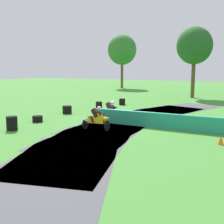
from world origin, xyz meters
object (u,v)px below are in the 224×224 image
tire_stack_mid_a (99,105)px  tire_stack_extra_a (12,123)px  tire_stack_near (122,102)px  tire_stack_mid_b (67,110)px  motorcycle_lead_black (111,111)px  traffic_cone (221,140)px  tire_stack_far (38,119)px  motorcycle_chase_yellow (97,119)px

tire_stack_mid_a → tire_stack_extra_a: 9.79m
tire_stack_extra_a → tire_stack_near: bearing=86.1°
tire_stack_mid_b → tire_stack_extra_a: size_ratio=0.90×
tire_stack_mid_b → tire_stack_extra_a: 6.34m
motorcycle_lead_black → traffic_cone: (7.29, -2.86, -0.43)m
tire_stack_far → motorcycle_chase_yellow: bearing=-3.8°
tire_stack_mid_a → motorcycle_chase_yellow: bearing=-60.7°
tire_stack_extra_a → motorcycle_lead_black: bearing=54.0°
motorcycle_chase_yellow → tire_stack_mid_b: (-5.09, 4.02, -0.36)m
motorcycle_lead_black → tire_stack_mid_a: bearing=127.6°
tire_stack_near → tire_stack_extra_a: (-0.89, -12.93, 0.10)m
motorcycle_lead_black → tire_stack_mid_b: size_ratio=2.39×
motorcycle_lead_black → motorcycle_chase_yellow: 2.90m
tire_stack_extra_a → traffic_cone: tire_stack_extra_a is taller
tire_stack_far → tire_stack_mid_b: bearing=94.7°
motorcycle_lead_black → tire_stack_near: bearing=109.9°
tire_stack_mid_a → tire_stack_far: (-0.56, -7.19, -0.10)m
motorcycle_lead_black → tire_stack_far: (-4.16, -2.51, -0.45)m
motorcycle_lead_black → tire_stack_far: motorcycle_lead_black is taller
traffic_cone → tire_stack_near: bearing=133.5°
tire_stack_mid_a → traffic_cone: size_ratio=1.36×
tire_stack_near → tire_stack_extra_a: tire_stack_extra_a is taller
tire_stack_mid_b → tire_stack_far: bearing=-85.3°
motorcycle_lead_black → tire_stack_extra_a: bearing=-126.0°
tire_stack_near → tire_stack_mid_b: size_ratio=0.84×
tire_stack_mid_a → tire_stack_extra_a: (-0.12, -9.79, 0.10)m
motorcycle_chase_yellow → tire_stack_near: motorcycle_chase_yellow is taller
motorcycle_chase_yellow → tire_stack_mid_a: 8.62m
motorcycle_lead_black → motorcycle_chase_yellow: bearing=-77.6°
tire_stack_mid_b → tire_stack_far: size_ratio=1.07×
motorcycle_chase_yellow → tire_stack_far: motorcycle_chase_yellow is taller
tire_stack_far → tire_stack_near: bearing=82.7°
tire_stack_extra_a → tire_stack_mid_b: bearing=96.7°
tire_stack_near → tire_stack_far: bearing=-97.3°
motorcycle_chase_yellow → tire_stack_mid_b: size_ratio=2.35×
tire_stack_extra_a → tire_stack_mid_a: bearing=89.3°
tire_stack_extra_a → traffic_cone: (11.01, 2.25, -0.18)m
tire_stack_mid_b → tire_stack_far: 3.71m
motorcycle_chase_yellow → tire_stack_far: bearing=176.2°
motorcycle_chase_yellow → tire_stack_extra_a: 4.91m
tire_stack_far → tire_stack_extra_a: bearing=-80.4°
motorcycle_chase_yellow → tire_stack_extra_a: motorcycle_chase_yellow is taller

